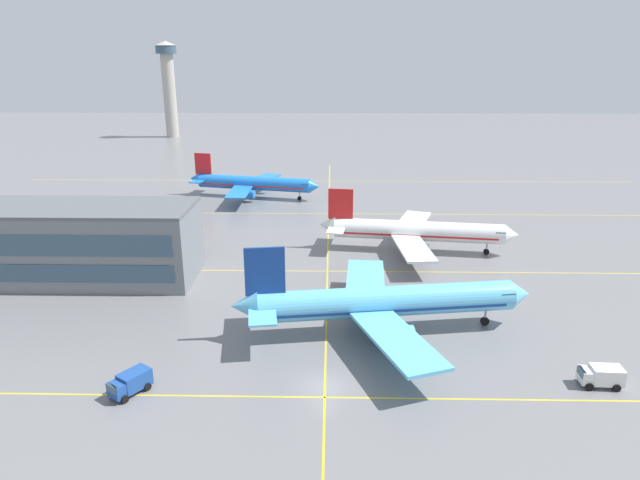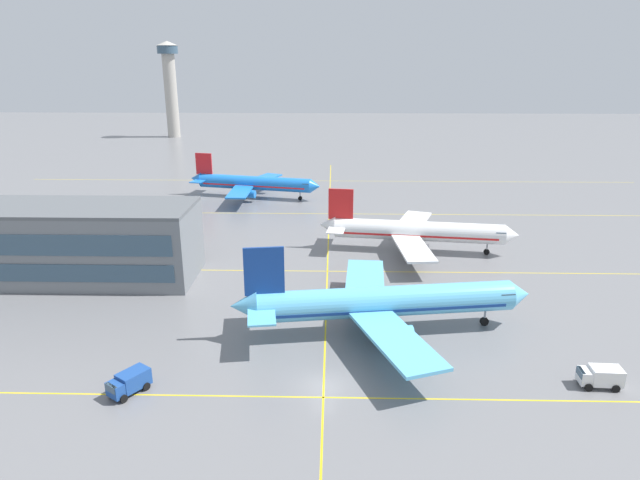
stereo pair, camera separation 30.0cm
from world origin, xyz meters
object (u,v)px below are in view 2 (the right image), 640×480
object	(u,v)px
airliner_second_row	(415,231)
service_truck_catering	(129,382)
airliner_third_row	(253,183)
service_truck_red_van	(600,376)
control_tower	(170,82)
airliner_front_gate	(382,302)

from	to	relation	value
airliner_second_row	service_truck_catering	size ratio (longest dim) A/B	7.63
airliner_third_row	service_truck_red_van	xyz separation A→B (m)	(45.96, -78.88, -2.28)
airliner_second_row	control_tower	world-z (taller)	control_tower
airliner_third_row	service_truck_red_van	distance (m)	91.32
service_truck_catering	control_tower	xyz separation A→B (m)	(-48.35, 189.01, 21.27)
airliner_third_row	service_truck_red_van	size ratio (longest dim) A/B	7.69
airliner_front_gate	service_truck_red_van	bearing A→B (deg)	-28.32
control_tower	airliner_front_gate	bearing A→B (deg)	-67.06
airliner_third_row	control_tower	world-z (taller)	control_tower
service_truck_catering	airliner_third_row	bearing A→B (deg)	89.38
service_truck_catering	service_truck_red_van	bearing A→B (deg)	2.75
airliner_front_gate	control_tower	xyz separation A→B (m)	(-74.27, 175.49, 18.58)
airliner_front_gate	airliner_second_row	distance (m)	30.66
airliner_front_gate	airliner_third_row	world-z (taller)	airliner_front_gate
airliner_second_row	airliner_third_row	xyz separation A→B (m)	(-33.15, 38.05, -0.12)
airliner_second_row	airliner_third_row	bearing A→B (deg)	131.06
airliner_third_row	control_tower	bearing A→B (deg)	114.53
service_truck_red_van	service_truck_catering	bearing A→B (deg)	-177.25
airliner_front_gate	airliner_third_row	size ratio (longest dim) A/B	1.13
service_truck_catering	control_tower	size ratio (longest dim) A/B	0.11
control_tower	airliner_third_row	bearing A→B (deg)	-65.47
service_truck_catering	control_tower	distance (m)	196.26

